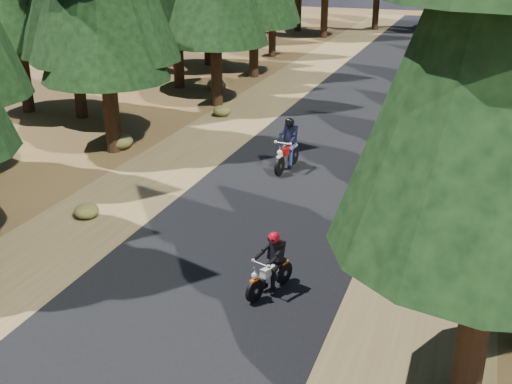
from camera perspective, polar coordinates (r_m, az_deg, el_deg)
ground at (r=16.13m, az=-1.80°, el=-5.49°), size 120.00×120.00×0.00m
road at (r=20.46m, az=3.30°, el=0.57°), size 6.00×100.00×0.01m
shoulder_l at (r=22.10m, az=-8.22°, el=2.00°), size 3.20×100.00×0.01m
shoulder_r at (r=19.77m, az=16.18°, el=-1.08°), size 3.20×100.00×0.01m
log_near at (r=22.53m, az=20.43°, el=1.63°), size 5.45×1.76×0.32m
understory_shrubs at (r=21.22m, az=6.25°, el=2.04°), size 15.84×33.29×0.66m
rider_lead at (r=14.24m, az=1.23°, el=-7.24°), size 1.00×1.66×1.42m
rider_follow at (r=21.69m, az=2.78°, el=3.48°), size 0.78×2.03×1.77m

